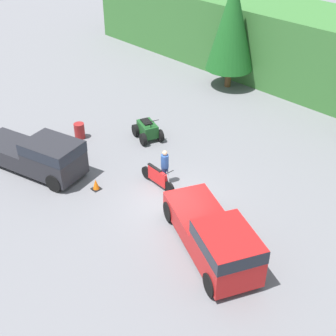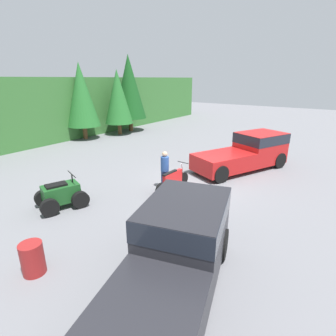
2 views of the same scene
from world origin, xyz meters
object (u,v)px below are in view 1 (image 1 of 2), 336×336
steel_barrel (79,131)px  dirt_bike (158,177)px  pickup_truck_second (39,154)px  quad_atv (148,130)px  rider_person (165,166)px  pickup_truck_red (216,238)px  traffic_cone (96,185)px

steel_barrel → dirt_bike: bearing=-0.5°
pickup_truck_second → quad_atv: size_ratio=2.88×
rider_person → steel_barrel: 6.51m
pickup_truck_red → steel_barrel: size_ratio=6.65×
pickup_truck_red → rider_person: bearing=-178.4°
traffic_cone → rider_person: bearing=55.5°
rider_person → dirt_bike: bearing=-91.5°
rider_person → traffic_cone: (-1.86, -2.71, -0.72)m
quad_atv → traffic_cone: (1.94, -5.02, -0.26)m
pickup_truck_red → steel_barrel: 11.70m
quad_atv → steel_barrel: 3.80m
quad_atv → traffic_cone: 5.38m
pickup_truck_second → rider_person: (4.96, 3.76, -0.05)m
pickup_truck_second → dirt_bike: pickup_truck_second is taller
dirt_bike → rider_person: rider_person is taller
dirt_bike → traffic_cone: size_ratio=4.26×
pickup_truck_second → rider_person: bearing=21.6°
pickup_truck_second → traffic_cone: (3.10, 1.05, -0.77)m
pickup_truck_red → traffic_cone: 7.00m
pickup_truck_second → rider_person: size_ratio=3.42×
quad_atv → pickup_truck_second: bearing=-81.8°
steel_barrel → pickup_truck_red: bearing=-8.6°
dirt_bike → pickup_truck_second: bearing=-142.9°
pickup_truck_second → steel_barrel: pickup_truck_second is taller
dirt_bike → traffic_cone: 2.93m
pickup_truck_second → traffic_cone: 3.36m
dirt_bike → traffic_cone: (-1.84, -2.27, -0.24)m
quad_atv → dirt_bike: bearing=-17.0°
pickup_truck_red → rider_person: 5.51m
quad_atv → rider_person: size_ratio=1.19×
pickup_truck_second → traffic_cone: bearing=3.1°
pickup_truck_red → quad_atv: (-8.87, 4.45, -0.51)m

